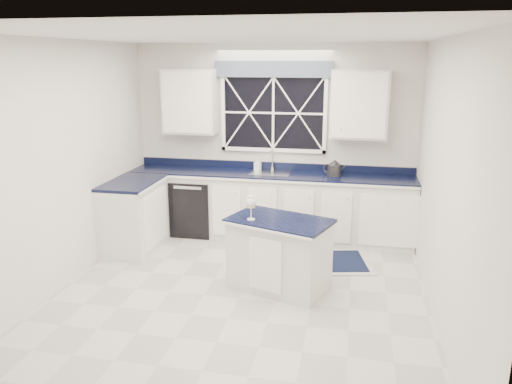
% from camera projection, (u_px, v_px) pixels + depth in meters
% --- Properties ---
extents(ground, '(4.50, 4.50, 0.00)m').
position_uv_depth(ground, '(239.00, 298.00, 5.36)').
color(ground, '#BCBBB7').
rests_on(ground, ground).
extents(back_wall, '(4.00, 0.10, 2.70)m').
position_uv_depth(back_wall, '(274.00, 141.00, 7.14)').
color(back_wall, silver).
rests_on(back_wall, ground).
extents(base_cabinets, '(3.99, 1.60, 0.90)m').
position_uv_depth(base_cabinets, '(244.00, 209.00, 6.99)').
color(base_cabinets, silver).
rests_on(base_cabinets, ground).
extents(countertop, '(3.98, 0.64, 0.04)m').
position_uv_depth(countertop, '(270.00, 175.00, 6.96)').
color(countertop, black).
rests_on(countertop, base_cabinets).
extents(dishwasher, '(0.60, 0.58, 0.82)m').
position_uv_depth(dishwasher, '(196.00, 205.00, 7.31)').
color(dishwasher, black).
rests_on(dishwasher, ground).
extents(window, '(1.65, 0.09, 1.26)m').
position_uv_depth(window, '(273.00, 107.00, 6.97)').
color(window, black).
rests_on(window, ground).
extents(upper_cabinets, '(3.10, 0.34, 0.90)m').
position_uv_depth(upper_cabinets, '(272.00, 103.00, 6.83)').
color(upper_cabinets, silver).
rests_on(upper_cabinets, ground).
extents(faucet, '(0.05, 0.20, 0.30)m').
position_uv_depth(faucet, '(272.00, 159.00, 7.10)').
color(faucet, silver).
rests_on(faucet, countertop).
extents(island, '(1.23, 0.97, 0.81)m').
position_uv_depth(island, '(279.00, 254.00, 5.51)').
color(island, silver).
rests_on(island, ground).
extents(rug, '(1.52, 1.11, 0.02)m').
position_uv_depth(rug, '(315.00, 262.00, 6.30)').
color(rug, '#B2B3AE').
rests_on(rug, ground).
extents(kettle, '(0.31, 0.24, 0.22)m').
position_uv_depth(kettle, '(334.00, 168.00, 6.80)').
color(kettle, '#2C2C2F').
rests_on(kettle, countertop).
extents(wine_glass, '(0.11, 0.11, 0.26)m').
position_uv_depth(wine_glass, '(251.00, 203.00, 5.35)').
color(wine_glass, silver).
rests_on(wine_glass, island).
extents(soap_bottle, '(0.10, 0.10, 0.18)m').
position_uv_depth(soap_bottle, '(258.00, 164.00, 7.14)').
color(soap_bottle, silver).
rests_on(soap_bottle, countertop).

